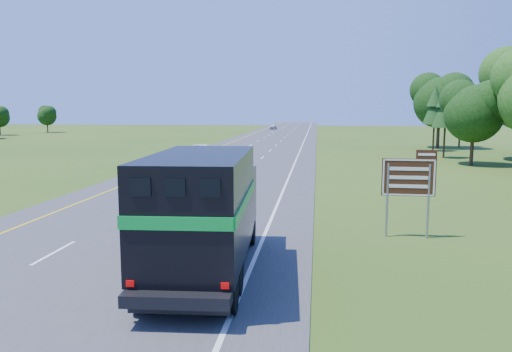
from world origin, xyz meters
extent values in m
cube|color=#38383A|center=(0.00, 50.00, 0.02)|extent=(15.00, 260.00, 0.04)
cube|color=yellow|center=(-5.50, 50.00, 0.04)|extent=(0.15, 260.00, 0.01)
cube|color=white|center=(5.50, 50.00, 0.04)|extent=(0.15, 260.00, 0.01)
cylinder|color=black|center=(2.80, 12.88, 0.64)|extent=(0.45, 1.22, 1.20)
cylinder|color=black|center=(5.08, 13.01, 0.64)|extent=(0.45, 1.22, 1.20)
cylinder|color=black|center=(3.09, 7.66, 0.64)|extent=(0.45, 1.22, 1.20)
cylinder|color=black|center=(5.37, 7.79, 0.64)|extent=(0.45, 1.22, 1.20)
cylinder|color=black|center=(3.16, 6.36, 0.64)|extent=(0.45, 1.22, 1.20)
cylinder|color=black|center=(5.45, 6.48, 0.64)|extent=(0.45, 1.22, 1.20)
cube|color=black|center=(4.13, 9.46, 0.77)|extent=(3.09, 8.85, 0.30)
cube|color=black|center=(3.95, 12.84, 1.96)|extent=(2.77, 2.11, 2.07)
cube|color=black|center=(3.89, 13.84, 2.50)|extent=(2.40, 0.20, 0.65)
cube|color=black|center=(4.18, 8.70, 2.42)|extent=(3.07, 6.46, 3.00)
cube|color=#08962E|center=(4.35, 5.53, 2.57)|extent=(2.72, 0.19, 0.33)
cube|color=#08962E|center=(2.80, 8.63, 2.57)|extent=(0.39, 6.31, 0.33)
cube|color=#08962E|center=(5.56, 8.78, 2.57)|extent=(0.39, 6.31, 0.33)
cube|color=black|center=(3.54, 5.48, 3.43)|extent=(0.49, 0.07, 0.44)
cube|color=black|center=(4.35, 5.53, 3.43)|extent=(0.49, 0.07, 0.44)
cube|color=black|center=(5.17, 5.57, 3.43)|extent=(0.49, 0.07, 0.44)
cube|color=black|center=(4.35, 5.66, 0.37)|extent=(2.51, 0.27, 0.11)
cube|color=#B20505|center=(3.21, 5.46, 1.09)|extent=(0.20, 0.05, 0.15)
cube|color=#B20505|center=(5.50, 5.59, 1.09)|extent=(0.20, 0.05, 0.15)
imported|color=silver|center=(-3.84, 42.26, 0.88)|extent=(2.96, 6.14, 1.68)
imported|color=#BABBC2|center=(-3.50, 119.73, 0.78)|extent=(1.95, 4.41, 1.48)
cylinder|color=gray|center=(10.48, 14.99, 1.52)|extent=(0.10, 0.10, 3.04)
cylinder|color=gray|center=(12.10, 14.94, 1.52)|extent=(0.10, 0.10, 3.04)
cube|color=#3E1C0D|center=(11.29, 14.96, 2.48)|extent=(2.13, 0.13, 1.52)
cube|color=#3E1C0D|center=(11.95, 14.94, 3.42)|extent=(0.81, 0.09, 0.36)
cube|color=white|center=(11.29, 14.93, 2.48)|extent=(2.02, 0.08, 1.46)
camera|label=1|loc=(7.60, -5.54, 5.24)|focal=35.00mm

